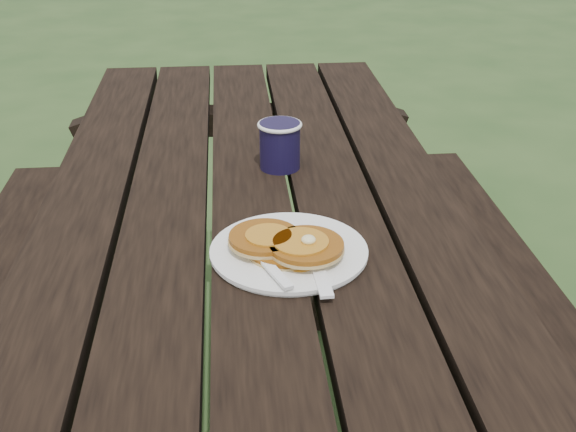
{
  "coord_description": "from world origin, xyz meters",
  "views": [
    {
      "loc": [
        -0.04,
        -1.16,
        1.32
      ],
      "look_at": [
        0.05,
        -0.15,
        0.8
      ],
      "focal_mm": 45.0,
      "sensor_mm": 36.0,
      "label": 1
    }
  ],
  "objects": [
    {
      "name": "coffee_cup",
      "position": [
        0.06,
        0.15,
        0.8
      ],
      "size": [
        0.09,
        0.09,
        0.09
      ],
      "rotation": [
        0.0,
        0.0,
        -0.14
      ],
      "color": "black",
      "rests_on": "picnic_table"
    },
    {
      "name": "pancake_stack",
      "position": [
        0.05,
        -0.2,
        0.77
      ],
      "size": [
        0.17,
        0.14,
        0.04
      ],
      "rotation": [
        0.0,
        0.0,
        -0.19
      ],
      "color": "#8B4C0F",
      "rests_on": "plate"
    },
    {
      "name": "plate",
      "position": [
        0.05,
        -0.19,
        0.76
      ],
      "size": [
        0.25,
        0.25,
        0.01
      ],
      "primitive_type": "cylinder",
      "rotation": [
        0.0,
        0.0,
        0.04
      ],
      "color": "white",
      "rests_on": "picnic_table"
    },
    {
      "name": "knife",
      "position": [
        0.09,
        -0.24,
        0.76
      ],
      "size": [
        0.03,
        0.18,
        0.0
      ],
      "primitive_type": "cube",
      "rotation": [
        0.0,
        0.0,
        0.04
      ],
      "color": "white",
      "rests_on": "plate"
    },
    {
      "name": "picnic_table",
      "position": [
        0.0,
        0.0,
        0.37
      ],
      "size": [
        1.36,
        1.8,
        0.75
      ],
      "color": "black",
      "rests_on": "ground"
    },
    {
      "name": "fork",
      "position": [
        0.02,
        -0.26,
        0.77
      ],
      "size": [
        0.09,
        0.16,
        0.01
      ],
      "primitive_type": null,
      "rotation": [
        0.0,
        0.0,
        0.37
      ],
      "color": "white",
      "rests_on": "plate"
    }
  ]
}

